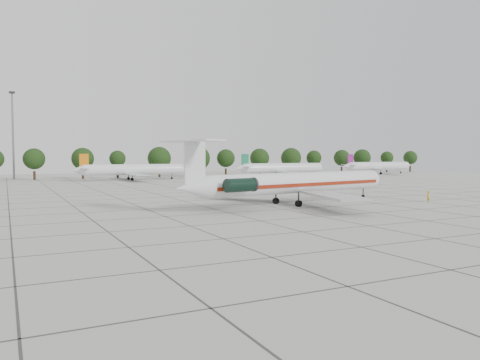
{
  "coord_description": "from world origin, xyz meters",
  "views": [
    {
      "loc": [
        -32.34,
        -59.53,
        7.07
      ],
      "look_at": [
        -2.28,
        0.12,
        3.5
      ],
      "focal_mm": 35.0,
      "sensor_mm": 36.0,
      "label": 1
    }
  ],
  "objects_px": {
    "bg_airliner_c": "(133,170)",
    "floodlight_mast": "(13,130)",
    "main_airliner": "(290,183)",
    "ground_crew": "(428,196)",
    "bg_airliner_e": "(378,166)",
    "bg_airliner_d": "(282,168)"
  },
  "relations": [
    {
      "from": "ground_crew",
      "to": "bg_airliner_c",
      "type": "distance_m",
      "value": 85.16
    },
    {
      "from": "bg_airliner_d",
      "to": "bg_airliner_e",
      "type": "height_order",
      "value": "same"
    },
    {
      "from": "bg_airliner_e",
      "to": "floodlight_mast",
      "type": "distance_m",
      "value": 124.08
    },
    {
      "from": "bg_airliner_c",
      "to": "floodlight_mast",
      "type": "bearing_deg",
      "value": 145.98
    },
    {
      "from": "bg_airliner_d",
      "to": "bg_airliner_e",
      "type": "relative_size",
      "value": 1.0
    },
    {
      "from": "ground_crew",
      "to": "bg_airliner_c",
      "type": "height_order",
      "value": "bg_airliner_c"
    },
    {
      "from": "main_airliner",
      "to": "floodlight_mast",
      "type": "distance_m",
      "value": 102.25
    },
    {
      "from": "floodlight_mast",
      "to": "ground_crew",
      "type": "bearing_deg",
      "value": -61.91
    },
    {
      "from": "ground_crew",
      "to": "bg_airliner_e",
      "type": "height_order",
      "value": "bg_airliner_e"
    },
    {
      "from": "main_airliner",
      "to": "bg_airliner_c",
      "type": "xyz_separation_m",
      "value": [
        -3.57,
        75.7,
        -0.24
      ]
    },
    {
      "from": "ground_crew",
      "to": "bg_airliner_e",
      "type": "xyz_separation_m",
      "value": [
        67.69,
        82.54,
        2.06
      ]
    },
    {
      "from": "floodlight_mast",
      "to": "main_airliner",
      "type": "bearing_deg",
      "value": -70.72
    },
    {
      "from": "bg_airliner_c",
      "to": "bg_airliner_e",
      "type": "distance_m",
      "value": 92.05
    },
    {
      "from": "bg_airliner_d",
      "to": "ground_crew",
      "type": "bearing_deg",
      "value": -105.93
    },
    {
      "from": "ground_crew",
      "to": "bg_airliner_c",
      "type": "bearing_deg",
      "value": -97.59
    },
    {
      "from": "bg_airliner_c",
      "to": "bg_airliner_d",
      "type": "bearing_deg",
      "value": -6.41
    },
    {
      "from": "ground_crew",
      "to": "floodlight_mast",
      "type": "distance_m",
      "value": 116.2
    },
    {
      "from": "main_airliner",
      "to": "ground_crew",
      "type": "distance_m",
      "value": 21.72
    },
    {
      "from": "main_airliner",
      "to": "ground_crew",
      "type": "relative_size",
      "value": 22.16
    },
    {
      "from": "main_airliner",
      "to": "floodlight_mast",
      "type": "relative_size",
      "value": 1.48
    },
    {
      "from": "main_airliner",
      "to": "ground_crew",
      "type": "bearing_deg",
      "value": -26.61
    },
    {
      "from": "bg_airliner_c",
      "to": "floodlight_mast",
      "type": "distance_m",
      "value": 37.93
    }
  ]
}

